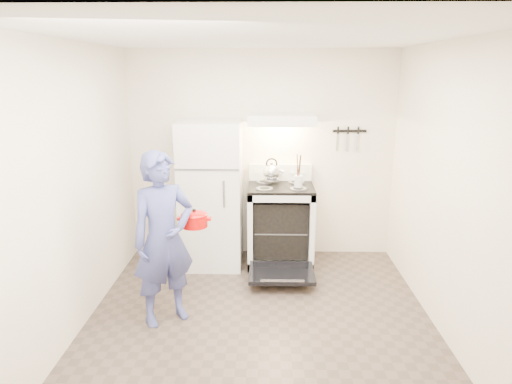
% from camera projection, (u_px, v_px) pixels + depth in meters
% --- Properties ---
extents(floor, '(3.60, 3.60, 0.00)m').
position_uv_depth(floor, '(259.00, 327.00, 4.13)').
color(floor, '#4C3E35').
rests_on(floor, ground).
extents(back_wall, '(3.20, 0.02, 2.50)m').
position_uv_depth(back_wall, '(262.00, 155.00, 5.54)').
color(back_wall, '#EFE3CB').
rests_on(back_wall, ground).
extents(refrigerator, '(0.70, 0.70, 1.70)m').
position_uv_depth(refrigerator, '(211.00, 194.00, 5.32)').
color(refrigerator, silver).
rests_on(refrigerator, floor).
extents(stove_body, '(0.76, 0.65, 0.92)m').
position_uv_depth(stove_body, '(280.00, 226.00, 5.43)').
color(stove_body, silver).
rests_on(stove_body, floor).
extents(cooktop, '(0.76, 0.65, 0.03)m').
position_uv_depth(cooktop, '(281.00, 187.00, 5.30)').
color(cooktop, black).
rests_on(cooktop, stove_body).
extents(backsplash, '(0.76, 0.07, 0.20)m').
position_uv_depth(backsplash, '(280.00, 172.00, 5.55)').
color(backsplash, silver).
rests_on(backsplash, cooktop).
extents(oven_door, '(0.70, 0.54, 0.04)m').
position_uv_depth(oven_door, '(282.00, 273.00, 4.94)').
color(oven_door, black).
rests_on(oven_door, floor).
extents(oven_rack, '(0.60, 0.52, 0.01)m').
position_uv_depth(oven_rack, '(280.00, 227.00, 5.43)').
color(oven_rack, slate).
rests_on(oven_rack, stove_body).
extents(range_hood, '(0.76, 0.50, 0.12)m').
position_uv_depth(range_hood, '(282.00, 119.00, 5.18)').
color(range_hood, silver).
rests_on(range_hood, back_wall).
extents(knife_strip, '(0.40, 0.02, 0.03)m').
position_uv_depth(knife_strip, '(350.00, 131.00, 5.43)').
color(knife_strip, black).
rests_on(knife_strip, back_wall).
extents(pizza_stone, '(0.30, 0.30, 0.02)m').
position_uv_depth(pizza_stone, '(272.00, 226.00, 5.45)').
color(pizza_stone, '#846247').
rests_on(pizza_stone, oven_rack).
extents(tea_kettle, '(0.25, 0.21, 0.30)m').
position_uv_depth(tea_kettle, '(272.00, 171.00, 5.37)').
color(tea_kettle, '#BBBBC1').
rests_on(tea_kettle, cooktop).
extents(utensil_jar, '(0.11, 0.11, 0.13)m').
position_uv_depth(utensil_jar, '(298.00, 181.00, 5.11)').
color(utensil_jar, silver).
rests_on(utensil_jar, cooktop).
extents(person, '(0.69, 0.64, 1.59)m').
position_uv_depth(person, '(164.00, 239.00, 4.06)').
color(person, navy).
rests_on(person, floor).
extents(dutch_oven, '(0.32, 0.25, 0.21)m').
position_uv_depth(dutch_oven, '(194.00, 221.00, 4.26)').
color(dutch_oven, '#CB0705').
rests_on(dutch_oven, person).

